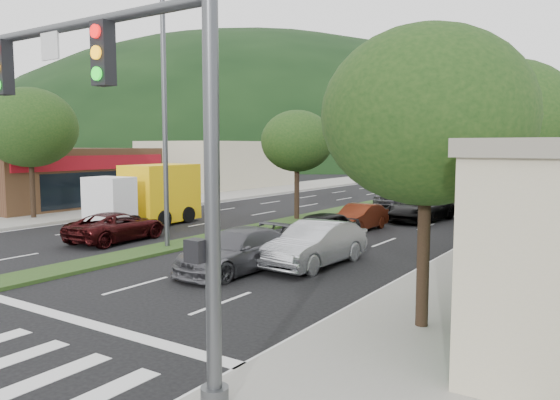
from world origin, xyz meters
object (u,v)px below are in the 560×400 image
Objects in this scene: box_truck at (151,197)px; tree_r_c at (541,133)px; car_queue_b at (238,250)px; car_queue_f at (534,185)px; sedan_silver at (316,244)px; tree_r_b at (505,120)px; car_queue_a at (319,231)px; car_queue_c at (359,217)px; tree_med_near at (297,141)px; tree_med_far at (442,137)px; tree_l_a at (30,128)px; car_queue_d at (420,208)px; tree_r_a at (427,116)px; traffic_signal at (136,117)px; suv_maroon at (117,227)px; streetlight_near at (168,110)px; car_queue_e at (396,194)px; streetlight_mid at (401,128)px.

tree_r_c is at bearing -160.25° from box_truck.
car_queue_f is (3.41, 37.35, 0.06)m from car_queue_b.
sedan_silver is (-5.36, -11.44, -3.97)m from tree_r_c.
tree_r_b is 8.10m from car_queue_a.
car_queue_a is at bearing -96.91° from car_queue_f.
car_queue_c is at bearing 148.18° from tree_r_b.
tree_med_near is 8.45m from box_truck.
car_queue_f is (8.28, -0.24, -4.24)m from tree_med_far.
tree_l_a is at bearing -175.33° from tree_r_b.
tree_l_a is 22.14m from car_queue_d.
tree_r_a is 41.76m from tree_med_far.
tree_r_a is at bearing 61.80° from traffic_signal.
tree_med_near is at bearing 153.43° from tree_r_b.
tree_r_c reaches higher than suv_maroon.
tree_med_near reaches higher than car_queue_d.
tree_l_a is 1.49× the size of car_queue_b.
box_truck is (-9.91, -4.42, 0.85)m from car_queue_c.
car_queue_c is 27.34m from car_queue_f.
tree_r_b is 1.58× the size of car_queue_a.
streetlight_near reaches higher than car_queue_e.
car_queue_b is 22.71m from car_queue_e.
car_queue_e is (-10.50, 16.86, -4.29)m from tree_r_b.
streetlight_near is at bearing -172.41° from sedan_silver.
tree_r_c is at bearing 90.00° from tree_r_a.
car_queue_c is (16.94, 6.69, -4.53)m from tree_l_a.
traffic_signal is 11.08m from sedan_silver.
tree_med_near reaches higher than suv_maroon.
tree_l_a reaches higher than sedan_silver.
box_truck is (-6.98, -16.59, 0.76)m from car_queue_e.
tree_r_c reaches higher than car_queue_e.
tree_r_b is at bearing -84.71° from car_queue_f.
sedan_silver is 13.16m from car_queue_d.
tree_r_b is 20.32m from car_queue_e.
streetlight_mid is (0.00, 25.00, 0.00)m from streetlight_near.
traffic_signal reaches higher than car_queue_d.
car_queue_f is at bearing 68.55° from car_queue_e.
streetlight_mid reaches higher than tree_r_a.
tree_med_near is at bearing 127.72° from sedan_silver.
tree_med_near is 27.30m from car_queue_f.
tree_med_near is 7.79m from car_queue_d.
tree_r_c is at bearing 90.00° from tree_r_b.
tree_med_far is at bearing 106.70° from tree_r_a.
box_truck reaches higher than car_queue_c.
tree_r_a is 16.00m from tree_r_c.
tree_r_b is at bearing -90.00° from tree_r_c.
streetlight_mid is at bearing -101.60° from suv_maroon.
tree_r_a is 19.62m from box_truck.
car_queue_c is 12.52m from car_queue_e.
tree_r_b is 0.69× the size of streetlight_mid.
streetlight_near is (12.71, -2.00, 0.40)m from tree_l_a.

